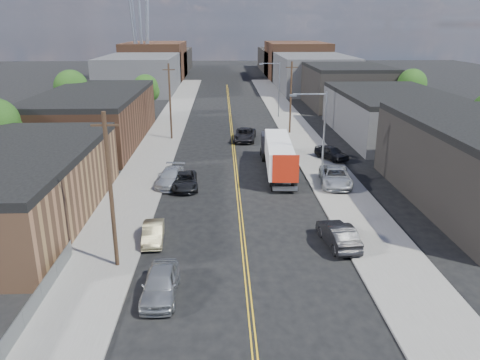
{
  "coord_description": "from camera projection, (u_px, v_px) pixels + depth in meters",
  "views": [
    {
      "loc": [
        -1.41,
        -16.91,
        14.73
      ],
      "look_at": [
        0.03,
        19.77,
        2.5
      ],
      "focal_mm": 35.0,
      "sensor_mm": 36.0,
      "label": 1
    }
  ],
  "objects": [
    {
      "name": "ground",
      "position": [
        230.0,
        118.0,
        77.62
      ],
      "size": [
        260.0,
        260.0,
        0.0
      ],
      "primitive_type": "plane",
      "color": "black",
      "rests_on": "ground"
    },
    {
      "name": "centerline",
      "position": [
        233.0,
        139.0,
        63.4
      ],
      "size": [
        0.32,
        120.0,
        0.01
      ],
      "primitive_type": "cube",
      "color": "gold",
      "rests_on": "ground"
    },
    {
      "name": "sidewalk_left",
      "position": [
        162.0,
        139.0,
        63.02
      ],
      "size": [
        5.0,
        140.0,
        0.15
      ],
      "primitive_type": "cube",
      "color": "slate",
      "rests_on": "ground"
    },
    {
      "name": "sidewalk_right",
      "position": [
        302.0,
        138.0,
        63.73
      ],
      "size": [
        5.0,
        140.0,
        0.15
      ],
      "primitive_type": "cube",
      "color": "slate",
      "rests_on": "ground"
    },
    {
      "name": "warehouse_tan",
      "position": [
        9.0,
        186.0,
        36.25
      ],
      "size": [
        12.0,
        22.0,
        5.6
      ],
      "color": "brown",
      "rests_on": "ground"
    },
    {
      "name": "warehouse_brown",
      "position": [
        94.0,
        117.0,
        60.74
      ],
      "size": [
        12.0,
        26.0,
        6.6
      ],
      "color": "#4A2C1D",
      "rests_on": "ground"
    },
    {
      "name": "industrial_right_b",
      "position": [
        392.0,
        114.0,
        64.2
      ],
      "size": [
        14.0,
        24.0,
        6.1
      ],
      "color": "#343436",
      "rests_on": "ground"
    },
    {
      "name": "industrial_right_c",
      "position": [
        345.0,
        85.0,
        88.61
      ],
      "size": [
        14.0,
        22.0,
        7.6
      ],
      "color": "black",
      "rests_on": "ground"
    },
    {
      "name": "skyline_left_a",
      "position": [
        142.0,
        73.0,
        108.8
      ],
      "size": [
        16.0,
        30.0,
        8.0
      ],
      "primitive_type": "cube",
      "color": "#343436",
      "rests_on": "ground"
    },
    {
      "name": "skyline_right_a",
      "position": [
        312.0,
        72.0,
        110.28
      ],
      "size": [
        16.0,
        30.0,
        8.0
      ],
      "primitive_type": "cube",
      "color": "#343436",
      "rests_on": "ground"
    },
    {
      "name": "skyline_left_b",
      "position": [
        156.0,
        61.0,
        132.18
      ],
      "size": [
        16.0,
        26.0,
        10.0
      ],
      "primitive_type": "cube",
      "color": "#4A2C1D",
      "rests_on": "ground"
    },
    {
      "name": "skyline_right_b",
      "position": [
        296.0,
        60.0,
        133.67
      ],
      "size": [
        16.0,
        26.0,
        10.0
      ],
      "primitive_type": "cube",
      "color": "#4A2C1D",
      "rests_on": "ground"
    },
    {
      "name": "skyline_left_c",
      "position": [
        164.0,
        61.0,
        151.62
      ],
      "size": [
        16.0,
        40.0,
        7.0
      ],
      "primitive_type": "cube",
      "color": "black",
      "rests_on": "ground"
    },
    {
      "name": "skyline_right_c",
      "position": [
        286.0,
        61.0,
        153.1
      ],
      "size": [
        16.0,
        40.0,
        7.0
      ],
      "primitive_type": "cube",
      "color": "black",
      "rests_on": "ground"
    },
    {
      "name": "streetlight_near",
      "position": [
        320.0,
        132.0,
        43.04
      ],
      "size": [
        3.39,
        0.25,
        9.0
      ],
      "color": "gray",
      "rests_on": "ground"
    },
    {
      "name": "streetlight_far",
      "position": [
        277.0,
        85.0,
        76.22
      ],
      "size": [
        3.39,
        0.25,
        9.0
      ],
      "color": "gray",
      "rests_on": "ground"
    },
    {
      "name": "utility_pole_left_near",
      "position": [
        111.0,
        191.0,
        28.29
      ],
      "size": [
        1.6,
        0.26,
        10.0
      ],
      "color": "black",
      "rests_on": "ground"
    },
    {
      "name": "utility_pole_left_far",
      "position": [
        170.0,
        101.0,
        61.47
      ],
      "size": [
        1.6,
        0.26,
        10.0
      ],
      "color": "black",
      "rests_on": "ground"
    },
    {
      "name": "utility_pole_right",
      "position": [
        291.0,
        97.0,
        64.93
      ],
      "size": [
        1.6,
        0.26,
        10.0
      ],
      "color": "black",
      "rests_on": "ground"
    },
    {
      "name": "chainlink_fence",
      "position": [
        23.0,
        320.0,
        23.42
      ],
      "size": [
        0.05,
        16.0,
        1.22
      ],
      "color": "slate",
      "rests_on": "ground"
    },
    {
      "name": "tree_left_mid",
      "position": [
        72.0,
        89.0,
        70.26
      ],
      "size": [
        5.1,
        5.04,
        8.37
      ],
      "color": "black",
      "rests_on": "ground"
    },
    {
      "name": "tree_left_far",
      "position": [
        146.0,
        89.0,
        77.56
      ],
      "size": [
        4.35,
        4.2,
        6.97
      ],
      "color": "black",
      "rests_on": "ground"
    },
    {
      "name": "tree_right_far",
      "position": [
        412.0,
        86.0,
        77.1
      ],
      "size": [
        4.85,
        4.76,
        7.91
      ],
      "color": "black",
      "rests_on": "ground"
    },
    {
      "name": "semi_truck",
      "position": [
        277.0,
        152.0,
        48.69
      ],
      "size": [
        2.99,
        14.2,
        3.68
      ],
      "rotation": [
        0.0,
        0.0,
        -0.06
      ],
      "color": "silver",
      "rests_on": "ground"
    },
    {
      "name": "car_left_a",
      "position": [
        160.0,
        284.0,
        26.39
      ],
      "size": [
        2.01,
        4.86,
        1.65
      ],
      "primitive_type": "imported",
      "rotation": [
        0.0,
        0.0,
        -0.01
      ],
      "color": "#96999B",
      "rests_on": "ground"
    },
    {
      "name": "car_left_b",
      "position": [
        153.0,
        233.0,
        33.19
      ],
      "size": [
        1.69,
        4.12,
        1.33
      ],
      "primitive_type": "imported",
      "rotation": [
        0.0,
        0.0,
        0.07
      ],
      "color": "#857C57",
      "rests_on": "ground"
    },
    {
      "name": "car_left_c",
      "position": [
        185.0,
        181.0,
        44.09
      ],
      "size": [
        2.79,
        5.35,
        1.44
      ],
      "primitive_type": "imported",
      "rotation": [
        0.0,
        0.0,
        0.08
      ],
      "color": "black",
      "rests_on": "ground"
    },
    {
      "name": "car_left_d",
      "position": [
        171.0,
        177.0,
        44.9
      ],
      "size": [
        2.77,
        5.7,
        1.6
      ],
      "primitive_type": "imported",
      "rotation": [
        0.0,
        0.0,
        -0.1
      ],
      "color": "silver",
      "rests_on": "ground"
    },
    {
      "name": "car_right_oncoming",
      "position": [
        338.0,
        235.0,
        32.58
      ],
      "size": [
        2.29,
        5.13,
        1.64
      ],
      "primitive_type": "imported",
      "rotation": [
        0.0,
        0.0,
        3.26
      ],
      "color": "black",
      "rests_on": "ground"
    },
    {
      "name": "car_right_lot_a",
      "position": [
        335.0,
        177.0,
        44.52
      ],
      "size": [
        3.4,
        6.21,
        1.65
      ],
      "primitive_type": "imported",
      "rotation": [
        0.0,
        0.0,
        -0.11
      ],
      "color": "#B4B7BA",
      "rests_on": "sidewalk_right"
    },
    {
      "name": "car_right_lot_c",
      "position": [
        331.0,
        152.0,
        53.09
      ],
      "size": [
        3.75,
        4.87,
        1.55
      ],
      "primitive_type": "imported",
      "rotation": [
        0.0,
        0.0,
        0.49
      ],
      "color": "black",
      "rests_on": "sidewalk_right"
    },
    {
      "name": "car_ahead_truck",
      "position": [
        245.0,
        135.0,
        62.1
      ],
      "size": [
        3.37,
        6.09,
        1.61
      ],
      "primitive_type": "imported",
      "rotation": [
        0.0,
        0.0,
        -0.12
      ],
      "color": "black",
      "rests_on": "ground"
    }
  ]
}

